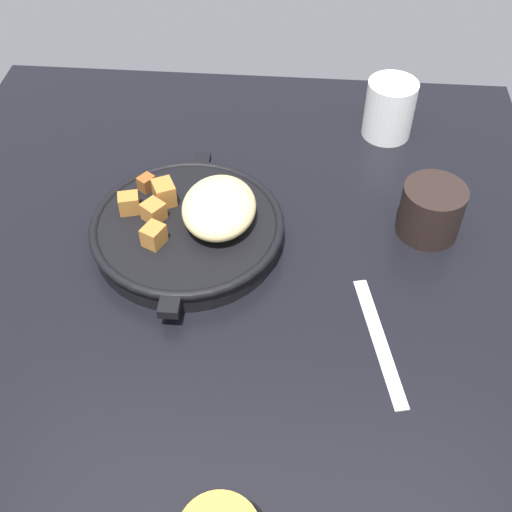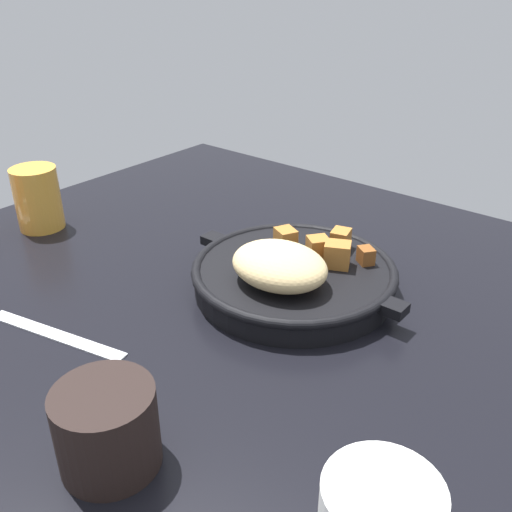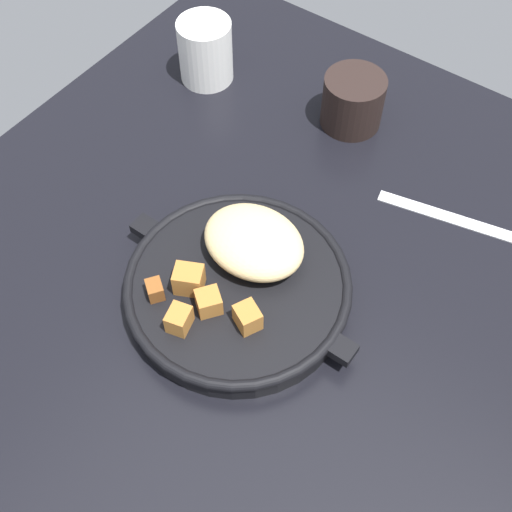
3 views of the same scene
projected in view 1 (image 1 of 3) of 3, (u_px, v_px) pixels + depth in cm
name	position (u px, v px, depth cm)	size (l,w,h in cm)	color
ground_plane	(224.00, 281.00, 81.48)	(92.35, 85.82, 2.40)	black
cast_iron_skillet	(192.00, 226.00, 82.95)	(29.23, 24.88, 7.62)	black
butter_knife	(379.00, 340.00, 73.60)	(18.06, 1.60, 0.36)	silver
white_creamer_pitcher	(389.00, 109.00, 97.44)	(7.44, 7.44, 8.88)	white
coffee_mug_dark	(431.00, 210.00, 83.41)	(8.11, 8.11, 7.13)	black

